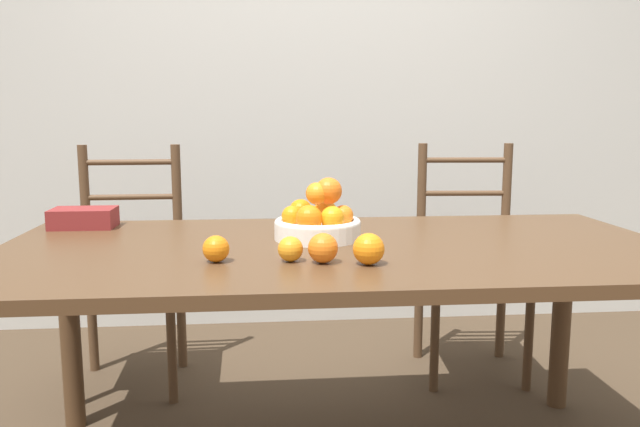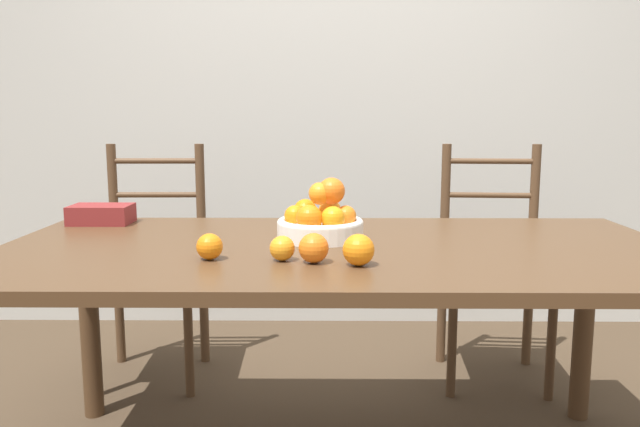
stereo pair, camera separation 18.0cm
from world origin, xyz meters
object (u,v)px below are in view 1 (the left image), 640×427
at_px(orange_loose_1, 323,248).
at_px(chair_right, 470,264).
at_px(orange_loose_0, 290,249).
at_px(orange_loose_2, 369,249).
at_px(book_stack, 84,218).
at_px(fruit_bowl, 318,220).
at_px(chair_left, 129,272).
at_px(orange_loose_3, 216,249).

relative_size(orange_loose_1, chair_right, 0.08).
relative_size(orange_loose_0, orange_loose_2, 0.82).
relative_size(orange_loose_1, book_stack, 0.37).
xyz_separation_m(orange_loose_0, orange_loose_2, (0.19, -0.05, 0.01)).
xyz_separation_m(fruit_bowl, orange_loose_1, (-0.02, -0.31, -0.02)).
height_order(fruit_bowl, book_stack, fruit_bowl).
relative_size(orange_loose_1, chair_left, 0.08).
distance_m(orange_loose_1, book_stack, 0.95).
xyz_separation_m(orange_loose_1, orange_loose_2, (0.11, -0.03, 0.00)).
distance_m(chair_left, chair_right, 1.44).
relative_size(orange_loose_2, book_stack, 0.39).
distance_m(orange_loose_0, orange_loose_2, 0.20).
distance_m(orange_loose_3, chair_right, 1.43).
xyz_separation_m(orange_loose_2, chair_left, (-0.82, 1.04, -0.30)).
height_order(fruit_bowl, chair_right, chair_right).
relative_size(orange_loose_2, orange_loose_3, 1.16).
xyz_separation_m(fruit_bowl, book_stack, (-0.76, 0.27, -0.03)).
bearing_deg(orange_loose_0, chair_left, 122.32).
distance_m(orange_loose_2, orange_loose_3, 0.39).
distance_m(orange_loose_2, chair_left, 1.35).
bearing_deg(fruit_bowl, orange_loose_2, -74.03).
bearing_deg(book_stack, orange_loose_2, -35.29).
bearing_deg(fruit_bowl, orange_loose_3, -135.91).
distance_m(orange_loose_2, book_stack, 1.06).
xyz_separation_m(fruit_bowl, orange_loose_3, (-0.29, -0.28, -0.02)).
height_order(orange_loose_1, chair_right, chair_right).
height_order(orange_loose_3, book_stack, orange_loose_3).
bearing_deg(chair_right, orange_loose_2, -117.00).
bearing_deg(orange_loose_1, chair_left, 124.96).
relative_size(fruit_bowl, orange_loose_1, 3.41).
xyz_separation_m(orange_loose_2, orange_loose_3, (-0.38, 0.06, -0.01)).
bearing_deg(orange_loose_2, orange_loose_1, 165.65).
bearing_deg(chair_left, orange_loose_0, -59.12).
bearing_deg(orange_loose_2, fruit_bowl, 105.97).
distance_m(orange_loose_2, chair_right, 1.24).
height_order(orange_loose_2, chair_right, chair_right).
xyz_separation_m(orange_loose_3, chair_left, (-0.43, 0.97, -0.30)).
distance_m(orange_loose_1, chair_left, 1.26).
bearing_deg(orange_loose_3, orange_loose_1, -7.20).
bearing_deg(orange_loose_2, chair_right, 59.04).
bearing_deg(orange_loose_1, book_stack, 142.20).
relative_size(chair_right, book_stack, 4.79).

